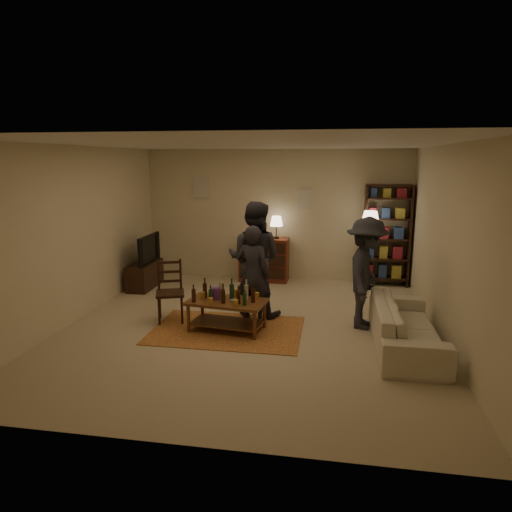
% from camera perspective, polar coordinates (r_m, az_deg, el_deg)
% --- Properties ---
extents(floor, '(6.00, 6.00, 0.00)m').
position_cam_1_polar(floor, '(7.01, -0.73, -8.80)').
color(floor, '#C6B793').
rests_on(floor, ground).
extents(room_shell, '(6.00, 6.00, 6.00)m').
position_cam_1_polar(room_shell, '(9.63, -1.38, 7.95)').
color(room_shell, beige).
rests_on(room_shell, ground).
extents(rug, '(2.20, 1.50, 0.01)m').
position_cam_1_polar(rug, '(6.87, -3.64, -9.21)').
color(rug, brown).
rests_on(rug, ground).
extents(coffee_table, '(1.20, 0.76, 0.80)m').
position_cam_1_polar(coffee_table, '(6.74, -3.72, -6.01)').
color(coffee_table, brown).
rests_on(coffee_table, ground).
extents(dining_chair, '(0.54, 0.54, 0.98)m').
position_cam_1_polar(dining_chair, '(7.26, -10.70, -4.02)').
color(dining_chair, black).
rests_on(dining_chair, ground).
extents(tv_stand, '(0.40, 1.00, 1.06)m').
position_cam_1_polar(tv_stand, '(9.26, -13.74, -1.51)').
color(tv_stand, black).
rests_on(tv_stand, ground).
extents(dresser, '(1.00, 0.50, 1.36)m').
position_cam_1_polar(dresser, '(9.48, 1.06, -0.29)').
color(dresser, maroon).
rests_on(dresser, ground).
extents(bookshelf, '(0.90, 0.34, 2.02)m').
position_cam_1_polar(bookshelf, '(9.41, 16.01, 2.61)').
color(bookshelf, black).
rests_on(bookshelf, ground).
extents(floor_lamp, '(0.36, 0.36, 1.53)m').
position_cam_1_polar(floor_lamp, '(9.02, 14.07, 3.94)').
color(floor_lamp, black).
rests_on(floor_lamp, ground).
extents(sofa, '(0.81, 2.08, 0.61)m').
position_cam_1_polar(sofa, '(6.51, 18.21, -8.24)').
color(sofa, beige).
rests_on(sofa, ground).
extents(person_left, '(0.63, 0.50, 1.52)m').
position_cam_1_polar(person_left, '(7.01, -0.38, -2.30)').
color(person_left, '#222229').
rests_on(person_left, ground).
extents(person_right, '(1.00, 0.83, 1.85)m').
position_cam_1_polar(person_right, '(7.29, -0.22, -0.40)').
color(person_right, '#2A2B32').
rests_on(person_right, ground).
extents(person_by_sofa, '(0.82, 1.18, 1.67)m').
position_cam_1_polar(person_by_sofa, '(6.95, 13.61, -2.11)').
color(person_by_sofa, '#27292F').
rests_on(person_by_sofa, ground).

